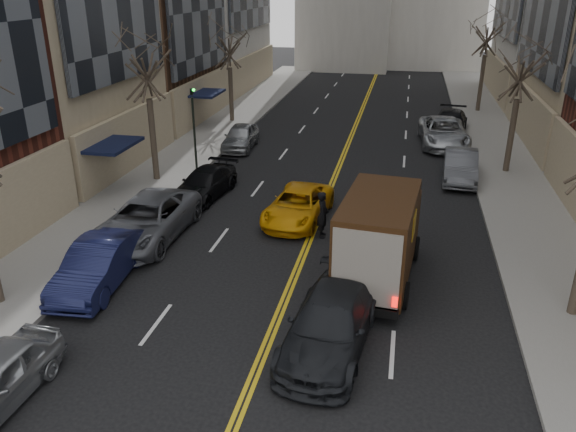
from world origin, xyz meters
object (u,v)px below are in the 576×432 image
at_px(ups_truck, 380,237).
at_px(taxi, 298,205).
at_px(observer_sedan, 330,323).
at_px(pedestrian, 323,214).

bearing_deg(ups_truck, taxi, 134.32).
height_order(ups_truck, taxi, ups_truck).
bearing_deg(taxi, observer_sedan, -67.63).
distance_m(ups_truck, pedestrian, 3.93).
height_order(ups_truck, observer_sedan, ups_truck).
bearing_deg(ups_truck, pedestrian, 133.11).
bearing_deg(taxi, pedestrian, -42.82).
bearing_deg(observer_sedan, ups_truck, 81.32).
height_order(ups_truck, pedestrian, ups_truck).
distance_m(observer_sedan, taxi, 9.03).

